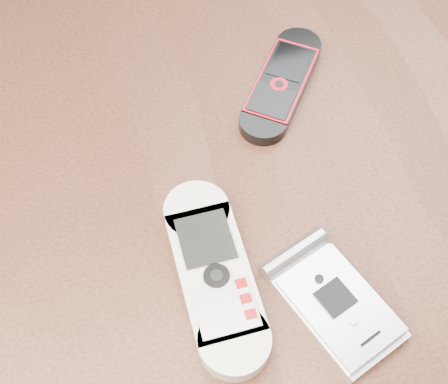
{
  "coord_description": "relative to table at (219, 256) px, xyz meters",
  "views": [
    {
      "loc": [
        -0.07,
        -0.26,
        1.2
      ],
      "look_at": [
        0.01,
        0.0,
        0.76
      ],
      "focal_mm": 50.0,
      "sensor_mm": 36.0,
      "label": 1
    }
  ],
  "objects": [
    {
      "name": "nokia_white",
      "position": [
        -0.02,
        -0.07,
        0.11
      ],
      "size": [
        0.06,
        0.17,
        0.02
      ],
      "primitive_type": "cube",
      "rotation": [
        0.0,
        0.0,
        -0.03
      ],
      "color": "white",
      "rests_on": "table"
    },
    {
      "name": "nokia_black_red",
      "position": [
        0.09,
        0.1,
        0.11
      ],
      "size": [
        0.12,
        0.14,
        0.01
      ],
      "primitive_type": "cube",
      "rotation": [
        0.0,
        0.0,
        -0.68
      ],
      "color": "black",
      "rests_on": "table"
    },
    {
      "name": "table",
      "position": [
        0.0,
        0.0,
        0.0
      ],
      "size": [
        1.2,
        0.8,
        0.75
      ],
      "color": "black",
      "rests_on": "ground"
    },
    {
      "name": "motorola_razr",
      "position": [
        0.06,
        -0.12,
        0.11
      ],
      "size": [
        0.09,
        0.12,
        0.02
      ],
      "primitive_type": "cube",
      "rotation": [
        0.0,
        0.0,
        0.32
      ],
      "color": "silver",
      "rests_on": "table"
    }
  ]
}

